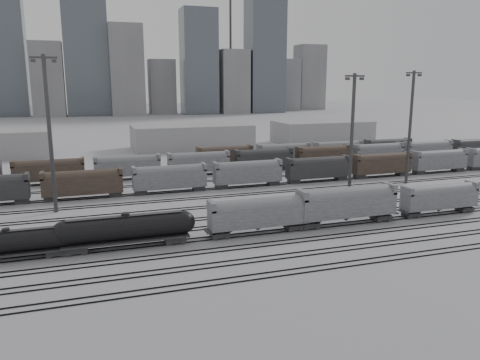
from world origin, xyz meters
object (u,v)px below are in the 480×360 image
object	(u,v)px
light_mast_c	(352,137)
tank_car_b	(126,229)
tank_car_a	(7,243)
hopper_car_b	(347,202)
hopper_car_a	(258,212)
hopper_car_c	(440,196)

from	to	relation	value
light_mast_c	tank_car_b	bearing A→B (deg)	-165.98
tank_car_a	hopper_car_b	world-z (taller)	hopper_car_b
hopper_car_b	light_mast_c	xyz separation A→B (m)	(6.74, 10.24, 8.99)
hopper_car_a	hopper_car_c	xyz separation A→B (m)	(33.27, 0.00, -0.16)
hopper_car_b	tank_car_a	bearing A→B (deg)	180.00
tank_car_a	light_mast_c	xyz separation A→B (m)	(55.78, 10.24, 10.29)
hopper_car_c	tank_car_a	bearing A→B (deg)	180.00
hopper_car_b	hopper_car_c	size ratio (longest dim) A/B	1.16
tank_car_a	tank_car_b	size ratio (longest dim) A/B	0.86
hopper_car_c	light_mast_c	world-z (taller)	light_mast_c
hopper_car_c	light_mast_c	distance (m)	18.05
tank_car_b	light_mast_c	distance (m)	43.42
hopper_car_a	hopper_car_b	size ratio (longest dim) A/B	0.90
tank_car_b	tank_car_a	bearing A→B (deg)	180.00
tank_car_b	hopper_car_c	bearing A→B (deg)	0.00
tank_car_a	hopper_car_c	world-z (taller)	hopper_car_c
tank_car_b	light_mast_c	world-z (taller)	light_mast_c
tank_car_a	light_mast_c	bearing A→B (deg)	10.40
tank_car_b	hopper_car_b	world-z (taller)	hopper_car_b
tank_car_a	tank_car_b	world-z (taller)	tank_car_b
hopper_car_a	light_mast_c	size ratio (longest dim) A/B	0.63
tank_car_b	hopper_car_b	xyz separation A→B (m)	(34.27, 0.00, 0.92)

